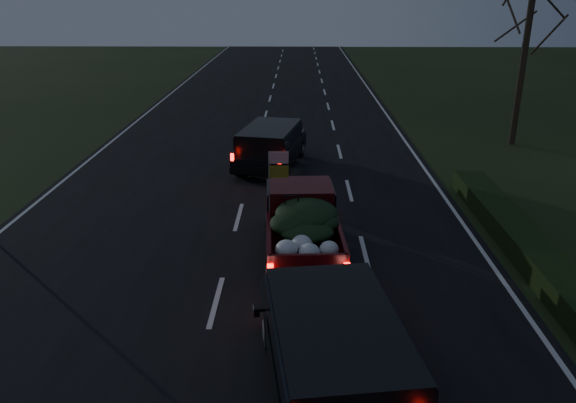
# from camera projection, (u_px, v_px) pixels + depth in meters

# --- Properties ---
(ground) EXTENTS (120.00, 120.00, 0.00)m
(ground) POSITION_uv_depth(u_px,v_px,m) (216.00, 302.00, 12.55)
(ground) COLOR black
(ground) RESTS_ON ground
(road_asphalt) EXTENTS (14.00, 120.00, 0.02)m
(road_asphalt) POSITION_uv_depth(u_px,v_px,m) (216.00, 302.00, 12.55)
(road_asphalt) COLOR black
(road_asphalt) RESTS_ON ground
(hedge_row) EXTENTS (1.00, 10.00, 0.60)m
(hedge_row) POSITION_uv_depth(u_px,v_px,m) (519.00, 237.00, 15.12)
(hedge_row) COLOR black
(hedge_row) RESTS_ON ground
(bare_tree_far) EXTENTS (3.60, 3.60, 7.00)m
(bare_tree_far) POSITION_uv_depth(u_px,v_px,m) (529.00, 23.00, 23.59)
(bare_tree_far) COLOR black
(bare_tree_far) RESTS_ON ground
(pickup_truck) EXTENTS (2.10, 4.90, 2.52)m
(pickup_truck) POSITION_uv_depth(u_px,v_px,m) (302.00, 222.00, 14.48)
(pickup_truck) COLOR #3D080C
(pickup_truck) RESTS_ON ground
(lead_suv) EXTENTS (2.79, 4.91, 1.33)m
(lead_suv) POSITION_uv_depth(u_px,v_px,m) (270.00, 142.00, 21.76)
(lead_suv) COLOR black
(lead_suv) RESTS_ON ground
(rear_suv) EXTENTS (2.73, 5.13, 1.41)m
(rear_suv) POSITION_uv_depth(u_px,v_px,m) (334.00, 349.00, 9.14)
(rear_suv) COLOR black
(rear_suv) RESTS_ON ground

